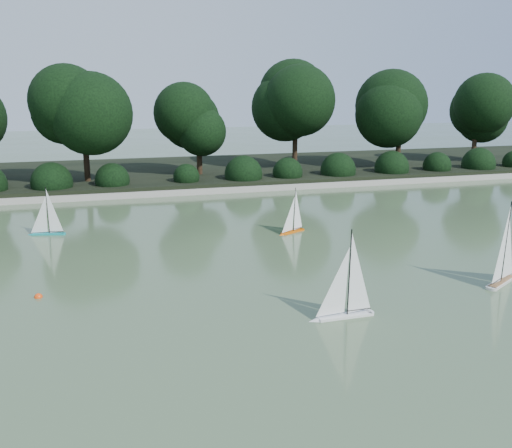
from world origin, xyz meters
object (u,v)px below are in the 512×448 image
object	(u,v)px
sailboat_teal	(45,227)
race_buoy	(38,297)
sailboat_white_b	(504,269)
sailboat_white_a	(340,303)
sailboat_orange	(291,225)

from	to	relation	value
sailboat_teal	race_buoy	size ratio (longest dim) A/B	9.00
sailboat_white_b	sailboat_teal	distance (m)	10.16
sailboat_white_a	sailboat_white_b	bearing A→B (deg)	10.93
sailboat_teal	race_buoy	xyz separation A→B (m)	(0.16, -4.40, -0.20)
sailboat_white_b	race_buoy	distance (m)	8.22
race_buoy	sailboat_teal	bearing A→B (deg)	92.11
sailboat_orange	sailboat_teal	xyz separation A→B (m)	(-5.72, 1.48, 0.01)
sailboat_white_b	race_buoy	world-z (taller)	sailboat_white_b
sailboat_white_b	sailboat_white_a	bearing A→B (deg)	-169.07
sailboat_teal	race_buoy	distance (m)	4.41
sailboat_orange	sailboat_teal	bearing A→B (deg)	165.52
sailboat_white_a	sailboat_teal	world-z (taller)	sailboat_white_a
sailboat_white_a	race_buoy	xyz separation A→B (m)	(-4.52, 2.23, -0.23)
sailboat_teal	sailboat_white_b	bearing A→B (deg)	-35.86
sailboat_orange	race_buoy	xyz separation A→B (m)	(-5.56, -2.93, -0.19)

